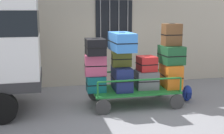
{
  "coord_description": "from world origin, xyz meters",
  "views": [
    {
      "loc": [
        -1.92,
        -6.99,
        2.44
      ],
      "look_at": [
        -0.35,
        0.08,
        1.03
      ],
      "focal_mm": 47.06,
      "sensor_mm": 36.0,
      "label": 1
    }
  ],
  "objects": [
    {
      "name": "suitcase_center_middle",
      "position": [
        0.58,
        0.1,
        1.08
      ],
      "size": [
        0.47,
        0.49,
        0.38
      ],
      "color": "#B21E1E",
      "rests_on": "suitcase_center_bottom"
    },
    {
      "name": "building_wall",
      "position": [
        0.0,
        2.52,
        2.5
      ],
      "size": [
        12.0,
        0.38,
        5.0
      ],
      "color": "#BCB29E",
      "rests_on": "ground"
    },
    {
      "name": "suitcase_center_bottom",
      "position": [
        0.58,
        0.12,
        0.65
      ],
      "size": [
        0.6,
        0.65,
        0.46
      ],
      "color": "slate",
      "rests_on": "luggage_cart"
    },
    {
      "name": "suitcase_midleft_bottom",
      "position": [
        -0.09,
        0.09,
        0.72
      ],
      "size": [
        0.46,
        0.82,
        0.6
      ],
      "color": "navy",
      "rests_on": "luggage_cart"
    },
    {
      "name": "suitcase_midleft_middle",
      "position": [
        -0.09,
        0.12,
        1.23
      ],
      "size": [
        0.51,
        0.27,
        0.41
      ],
      "color": "#4C5119",
      "rests_on": "suitcase_midleft_bottom"
    },
    {
      "name": "suitcase_left_middle",
      "position": [
        -0.77,
        0.08,
        1.09
      ],
      "size": [
        0.55,
        0.34,
        0.52
      ],
      "color": "#CC4C72",
      "rests_on": "suitcase_left_bottom"
    },
    {
      "name": "ground_plane",
      "position": [
        0.0,
        0.0,
        0.0
      ],
      "size": [
        40.0,
        40.0,
        0.0
      ],
      "primitive_type": "plane",
      "color": "gray"
    },
    {
      "name": "luggage_cart",
      "position": [
        0.24,
        0.08,
        0.35
      ],
      "size": [
        2.25,
        1.23,
        0.43
      ],
      "color": "#1E722D",
      "rests_on": "ground"
    },
    {
      "name": "cart_railing",
      "position": [
        0.24,
        0.08,
        0.74
      ],
      "size": [
        2.14,
        1.1,
        0.38
      ],
      "color": "#1E722D",
      "rests_on": "luggage_cart"
    },
    {
      "name": "suitcase_midright_bottom",
      "position": [
        1.25,
        0.09,
        0.73
      ],
      "size": [
        0.48,
        0.81,
        0.62
      ],
      "color": "orange",
      "rests_on": "luggage_cart"
    },
    {
      "name": "suitcase_left_top",
      "position": [
        -0.77,
        0.09,
        1.55
      ],
      "size": [
        0.48,
        0.64,
        0.4
      ],
      "color": "black",
      "rests_on": "suitcase_left_middle"
    },
    {
      "name": "suitcase_midright_top",
      "position": [
        1.25,
        0.12,
        1.81
      ],
      "size": [
        0.47,
        0.33,
        0.57
      ],
      "color": "brown",
      "rests_on": "suitcase_midright_middle"
    },
    {
      "name": "suitcase_midleft_top",
      "position": [
        -0.09,
        0.08,
        1.66
      ],
      "size": [
        0.53,
        1.02,
        0.46
      ],
      "color": "#3372C6",
      "rests_on": "suitcase_midleft_middle"
    },
    {
      "name": "backpack",
      "position": [
        1.74,
        0.05,
        0.22
      ],
      "size": [
        0.27,
        0.22,
        0.44
      ],
      "color": "navy",
      "rests_on": "ground"
    },
    {
      "name": "suitcase_midright_middle",
      "position": [
        1.25,
        0.1,
        1.28
      ],
      "size": [
        0.55,
        0.69,
        0.48
      ],
      "color": "#194C28",
      "rests_on": "suitcase_midright_bottom"
    },
    {
      "name": "suitcase_left_bottom",
      "position": [
        -0.77,
        0.05,
        0.62
      ],
      "size": [
        0.48,
        0.42,
        0.4
      ],
      "color": "#0F5960",
      "rests_on": "luggage_cart"
    }
  ]
}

